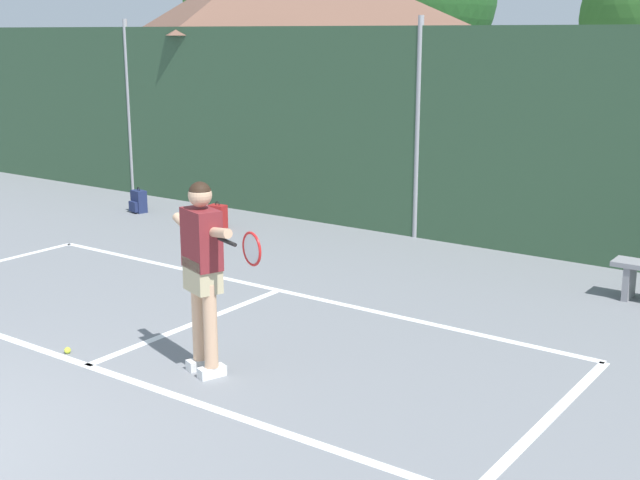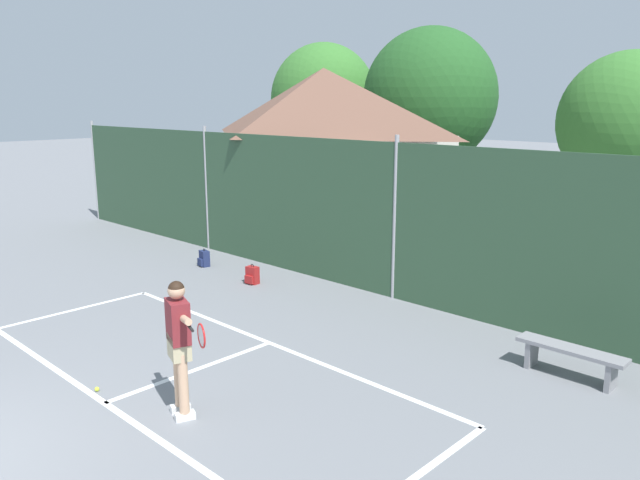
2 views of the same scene
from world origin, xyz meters
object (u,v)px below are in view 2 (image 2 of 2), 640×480
at_px(backpack_navy, 204,259).
at_px(backpack_red, 252,276).
at_px(tennis_player, 179,337).
at_px(tennis_ball, 97,389).
at_px(courtside_bench, 571,355).

height_order(backpack_navy, backpack_red, same).
bearing_deg(backpack_red, backpack_navy, 175.86).
relative_size(tennis_player, backpack_red, 4.01).
distance_m(backpack_navy, backpack_red, 2.05).
xyz_separation_m(backpack_navy, backpack_red, (2.05, -0.15, 0.00)).
relative_size(tennis_player, tennis_ball, 28.10).
bearing_deg(backpack_navy, backpack_red, -4.14).
distance_m(tennis_player, backpack_navy, 7.74).
height_order(tennis_ball, backpack_navy, backpack_navy).
relative_size(tennis_ball, backpack_navy, 0.14).
relative_size(tennis_player, backpack_navy, 4.01).
xyz_separation_m(tennis_player, tennis_ball, (-1.50, -0.45, -1.08)).
relative_size(backpack_red, courtside_bench, 0.29).
bearing_deg(tennis_ball, backpack_navy, 131.49).
distance_m(tennis_player, backpack_red, 6.15).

